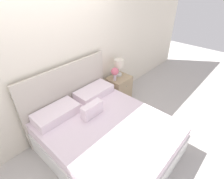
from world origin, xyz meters
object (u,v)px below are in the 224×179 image
at_px(table_lamp, 119,64).
at_px(bed, 104,134).
at_px(nightstand, 119,89).
at_px(flower_vase, 115,72).

bearing_deg(table_lamp, bed, -148.90).
bearing_deg(bed, nightstand, 30.04).
relative_size(nightstand, table_lamp, 1.61).
bearing_deg(flower_vase, nightstand, 2.64).
relative_size(table_lamp, flower_vase, 1.32).
bearing_deg(flower_vase, table_lamp, 19.23).
height_order(bed, table_lamp, bed).
distance_m(nightstand, flower_vase, 0.50).
bearing_deg(table_lamp, nightstand, -133.13).
bearing_deg(flower_vase, bed, -146.74).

